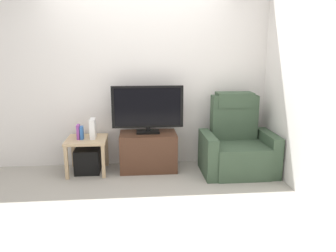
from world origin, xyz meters
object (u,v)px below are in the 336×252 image
Objects in this scene: subwoofer_box at (88,160)px; television at (148,108)px; recliner_armchair at (237,145)px; book_leftmost at (78,132)px; side_table at (87,144)px; game_console at (93,129)px; tv_stand at (148,151)px; book_middle at (82,133)px.

television is at bearing 3.94° from subwoofer_box.
recliner_armchair is 2.17m from book_leftmost.
game_console reaches higher than side_table.
side_table is (-0.84, -0.04, 0.14)m from tv_stand.
side_table is 1.61× the size of subwoofer_box.
book_leftmost reaches higher than subwoofer_box.
book_leftmost is (-0.94, -0.08, -0.29)m from television.
tv_stand is at bearing 3.58° from book_leftmost.
book_leftmost is (-0.10, -0.02, 0.18)m from side_table.
game_console is (-1.96, 0.17, 0.24)m from recliner_armchair.
game_console is (0.19, 0.03, 0.04)m from book_leftmost.
game_console reaches higher than tv_stand.
book_leftmost is at bearing 180.00° from book_middle.
book_middle is (0.04, 0.00, -0.01)m from book_leftmost.
book_leftmost is 1.14× the size of book_middle.
book_middle is 0.16m from game_console.
book_middle is 0.64× the size of game_console.
game_console is at bearing 11.62° from book_middle.
tv_stand is 2.90× the size of game_console.
tv_stand is 0.95m from book_middle.
game_console is (0.09, 0.01, 0.45)m from subwoofer_box.
tv_stand is 0.80× the size of television.
television is 1.10m from subwoofer_box.
recliner_armchair is 5.43× the size of book_leftmost.
book_middle is (-0.89, -0.06, 0.30)m from tv_stand.
tv_stand is at bearing 3.76° from book_middle.
recliner_armchair is at bearing -3.59° from book_leftmost.
book_leftmost is 0.74× the size of game_console.
subwoofer_box is 1.24× the size of game_console.
television is at bearing 90.00° from tv_stand.
side_table is 0.20m from book_leftmost.
subwoofer_box is 1.93× the size of book_middle.
subwoofer_box is at bearing 19.70° from book_middle.
recliner_armchair is 2.00× the size of side_table.
tv_stand reaches higher than subwoofer_box.
recliner_armchair is at bearing -9.92° from television.
tv_stand is at bearing 2.65° from subwoofer_box.
book_leftmost is at bearing -171.03° from game_console.
television is 4.93× the size of book_leftmost.
side_table is at bearing -116.57° from subwoofer_box.
game_console is at bearing -174.43° from recliner_armchair.
television reaches higher than side_table.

